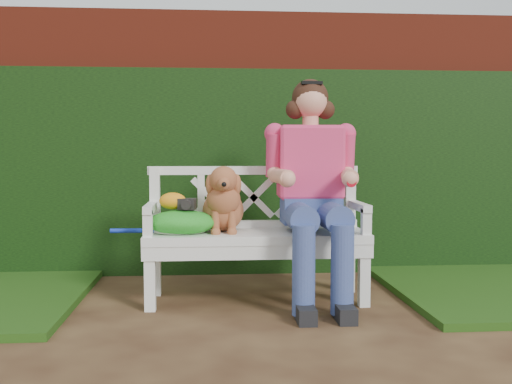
{
  "coord_description": "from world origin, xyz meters",
  "views": [
    {
      "loc": [
        -0.22,
        -3.34,
        1.03
      ],
      "look_at": [
        0.1,
        0.71,
        0.75
      ],
      "focal_mm": 42.0,
      "sensor_mm": 36.0,
      "label": 1
    }
  ],
  "objects": [
    {
      "name": "baseball_glove",
      "position": [
        -0.47,
        0.69,
        0.69
      ],
      "size": [
        0.21,
        0.18,
        0.11
      ],
      "primitive_type": "ellipsoid",
      "rotation": [
        0.0,
        0.0,
        0.29
      ],
      "color": "orange",
      "rests_on": "green_bag"
    },
    {
      "name": "brick_wall",
      "position": [
        0.0,
        1.9,
        1.1
      ],
      "size": [
        10.0,
        0.3,
        2.2
      ],
      "primitive_type": "cube",
      "color": "maroon",
      "rests_on": "ground"
    },
    {
      "name": "seated_woman",
      "position": [
        0.47,
        0.69,
        0.78
      ],
      "size": [
        0.78,
        0.97,
        1.55
      ],
      "primitive_type": null,
      "rotation": [
        0.0,
        0.0,
        0.15
      ],
      "color": "red",
      "rests_on": "ground"
    },
    {
      "name": "dog",
      "position": [
        -0.13,
        0.72,
        0.71
      ],
      "size": [
        0.37,
        0.46,
        0.45
      ],
      "primitive_type": null,
      "rotation": [
        0.0,
        0.0,
        -0.17
      ],
      "color": "#AF803C",
      "rests_on": "garden_bench"
    },
    {
      "name": "green_bag",
      "position": [
        -0.4,
        0.66,
        0.56
      ],
      "size": [
        0.5,
        0.41,
        0.16
      ],
      "primitive_type": null,
      "rotation": [
        0.0,
        0.0,
        0.13
      ],
      "color": "#1E822A",
      "rests_on": "garden_bench"
    },
    {
      "name": "camera_item",
      "position": [
        -0.37,
        0.66,
        0.68
      ],
      "size": [
        0.13,
        0.1,
        0.08
      ],
      "primitive_type": "cube",
      "rotation": [
        0.0,
        0.0,
        -0.19
      ],
      "color": "black",
      "rests_on": "green_bag"
    },
    {
      "name": "tennis_racket",
      "position": [
        -0.45,
        0.69,
        0.5
      ],
      "size": [
        0.72,
        0.46,
        0.03
      ],
      "primitive_type": null,
      "rotation": [
        0.0,
        0.0,
        -0.29
      ],
      "color": "white",
      "rests_on": "garden_bench"
    },
    {
      "name": "garden_bench",
      "position": [
        0.1,
        0.71,
        0.24
      ],
      "size": [
        1.6,
        0.67,
        0.48
      ],
      "primitive_type": null,
      "rotation": [
        0.0,
        0.0,
        0.04
      ],
      "color": "white",
      "rests_on": "ground"
    },
    {
      "name": "ground",
      "position": [
        0.0,
        0.0,
        0.0
      ],
      "size": [
        60.0,
        60.0,
        0.0
      ],
      "primitive_type": "plane",
      "color": "#331C11"
    },
    {
      "name": "ivy_hedge",
      "position": [
        0.0,
        1.68,
        0.85
      ],
      "size": [
        10.0,
        0.18,
        1.7
      ],
      "primitive_type": "cube",
      "color": "#193C0D",
      "rests_on": "ground"
    }
  ]
}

